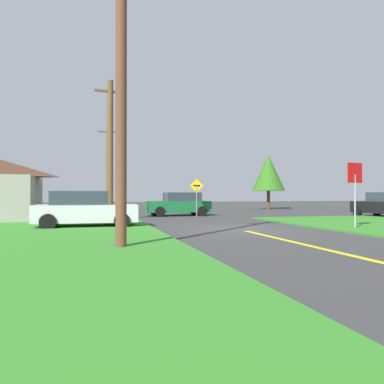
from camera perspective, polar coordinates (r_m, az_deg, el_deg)
name	(u,v)px	position (r m, az deg, el deg)	size (l,w,h in m)	color
ground_plane	(237,229)	(15.82, 6.98, -5.72)	(120.00, 120.00, 0.00)	#3A3A3A
lane_stripe_center	(379,262)	(9.02, 27.06, -9.65)	(0.20, 14.00, 0.01)	yellow
stop_sign	(355,182)	(16.73, 23.99, 1.43)	(0.83, 0.19, 2.79)	#9EA0A8
car_approaching_junction	(179,204)	(25.56, -2.02, -1.90)	(4.44, 2.09, 1.62)	#196B33
parked_car_near_building	(85,209)	(16.96, -16.32, -2.62)	(4.43, 2.09, 1.62)	silver
utility_pole_near	(121,78)	(10.46, -10.94, 17.02)	(1.80, 0.41, 8.95)	brown
utility_pole_mid	(110,148)	(22.11, -12.59, 6.62)	(1.80, 0.34, 8.16)	brown
utility_pole_far	(108,167)	(34.01, -12.87, 3.81)	(1.80, 0.36, 7.77)	brown
direction_sign	(197,193)	(23.95, 0.73, -0.20)	(0.90, 0.15, 2.51)	slate
oak_tree_left	(268,173)	(38.35, 11.78, 2.93)	(3.34, 3.34, 5.55)	brown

